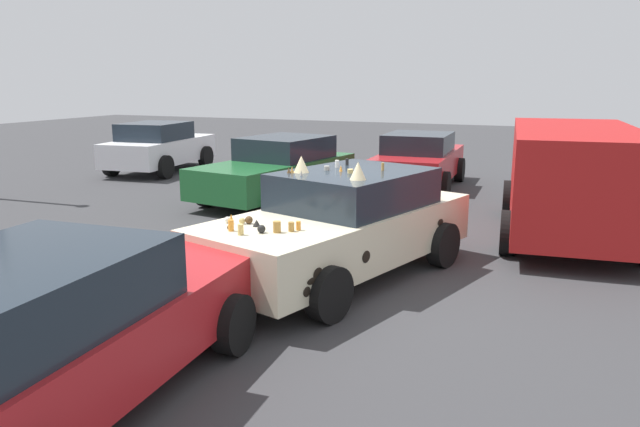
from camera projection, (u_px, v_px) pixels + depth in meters
ground_plane at (339, 277)px, 8.72m from camera, size 60.00×60.00×0.00m
art_car_decorated at (343, 224)px, 8.61m from camera, size 4.75×2.94×1.72m
parked_van_row_back_center at (573, 175)px, 10.71m from camera, size 5.22×2.66×1.94m
parked_sedan_far_left at (52, 331)px, 5.07m from camera, size 4.57×2.24×1.43m
parked_sedan_near_right at (278, 169)px, 14.04m from camera, size 4.53×2.53×1.44m
parked_sedan_row_back_far at (159, 147)px, 18.35m from camera, size 4.08×2.28×1.48m
parked_sedan_behind_right at (419, 160)px, 15.65m from camera, size 4.26×2.09×1.41m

